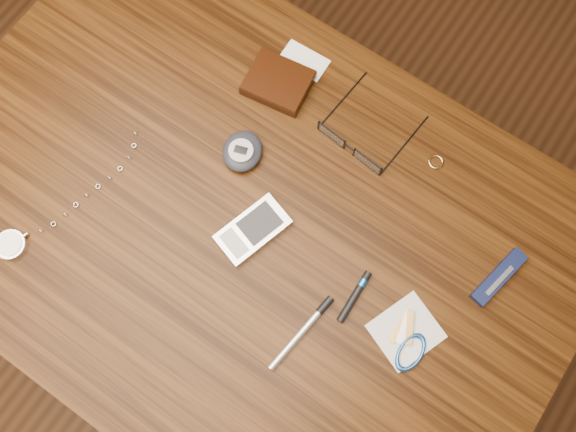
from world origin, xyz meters
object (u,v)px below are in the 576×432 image
at_px(pedometer, 242,151).
at_px(notepad_keys, 408,342).
at_px(desk, 246,235).
at_px(silver_pen, 306,327).
at_px(pda_phone, 253,230).
at_px(pocket_knife, 499,277).
at_px(wallet_and_card, 279,82).
at_px(pocket_watch, 15,242).
at_px(eyeglasses, 352,145).

xyz_separation_m(pedometer, notepad_keys, (0.36, -0.10, -0.01)).
distance_m(desk, silver_pen, 0.21).
height_order(pda_phone, pocket_knife, pda_phone).
height_order(wallet_and_card, pda_phone, wallet_and_card).
distance_m(pocket_watch, pda_phone, 0.35).
bearing_deg(pocket_knife, notepad_keys, -111.38).
height_order(pocket_watch, notepad_keys, pocket_watch).
bearing_deg(wallet_and_card, pocket_knife, -9.72).
xyz_separation_m(pocket_knife, silver_pen, (-0.19, -0.22, -0.00)).
relative_size(desk, pocket_knife, 9.72).
distance_m(pocket_watch, notepad_keys, 0.59).
bearing_deg(pda_phone, pedometer, 132.62).
distance_m(desk, pda_phone, 0.11).
height_order(wallet_and_card, silver_pen, wallet_and_card).
bearing_deg(wallet_and_card, pda_phone, -64.45).
distance_m(pocket_knife, silver_pen, 0.29).
xyz_separation_m(wallet_and_card, pocket_knife, (0.44, -0.07, -0.00)).
height_order(pocket_watch, pocket_knife, pocket_knife).
height_order(notepad_keys, pocket_knife, pocket_knife).
height_order(notepad_keys, silver_pen, silver_pen).
bearing_deg(wallet_and_card, pocket_watch, -112.06).
distance_m(pedometer, notepad_keys, 0.37).
bearing_deg(silver_pen, pedometer, 144.20).
bearing_deg(eyeglasses, wallet_and_card, 170.77).
bearing_deg(desk, pocket_knife, 21.40).
bearing_deg(desk, silver_pen, -24.48).
relative_size(wallet_and_card, notepad_keys, 1.18).
xyz_separation_m(pocket_watch, pedometer, (0.20, 0.30, 0.01)).
distance_m(pocket_watch, pedometer, 0.36).
height_order(desk, pocket_watch, pocket_watch).
height_order(eyeglasses, notepad_keys, eyeglasses).
bearing_deg(pedometer, silver_pen, -35.80).
bearing_deg(desk, eyeglasses, 68.86).
distance_m(wallet_and_card, notepad_keys, 0.44).
relative_size(pda_phone, pocket_knife, 1.15).
height_order(pedometer, notepad_keys, pedometer).
bearing_deg(pda_phone, eyeglasses, 75.67).
distance_m(pda_phone, silver_pen, 0.16).
relative_size(desk, notepad_keys, 9.03).
distance_m(desk, eyeglasses, 0.23).
bearing_deg(wallet_and_card, pedometer, -80.66).
height_order(pocket_watch, pda_phone, pda_phone).
distance_m(eyeglasses, notepad_keys, 0.30).
distance_m(desk, notepad_keys, 0.32).
height_order(pocket_knife, silver_pen, pocket_knife).
distance_m(eyeglasses, silver_pen, 0.28).
distance_m(wallet_and_card, eyeglasses, 0.16).
bearing_deg(silver_pen, eyeglasses, 109.41).
xyz_separation_m(pocket_watch, notepad_keys, (0.55, 0.20, -0.00)).
relative_size(desk, wallet_and_card, 7.66).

